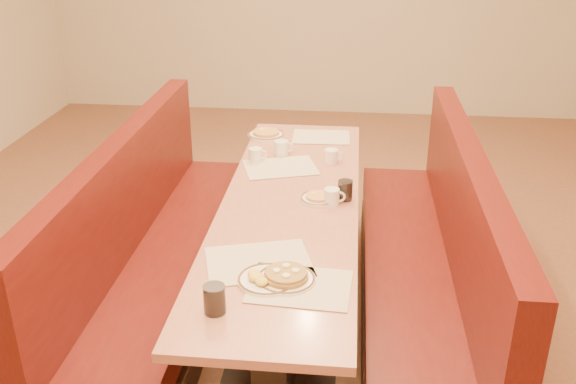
# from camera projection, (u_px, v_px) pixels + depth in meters

# --- Properties ---
(ground) EXTENTS (8.00, 8.00, 0.00)m
(ground) POSITION_uv_depth(u_px,v_px,m) (290.00, 323.00, 3.60)
(ground) COLOR #9E6647
(ground) RESTS_ON ground
(diner_table) EXTENTS (0.70, 2.50, 0.75)m
(diner_table) POSITION_uv_depth(u_px,v_px,m) (290.00, 266.00, 3.45)
(diner_table) COLOR black
(diner_table) RESTS_ON ground
(booth_left) EXTENTS (0.55, 2.50, 1.05)m
(booth_left) POSITION_uv_depth(u_px,v_px,m) (157.00, 261.00, 3.52)
(booth_left) COLOR #4C3326
(booth_left) RESTS_ON ground
(booth_right) EXTENTS (0.55, 2.50, 1.05)m
(booth_right) POSITION_uv_depth(u_px,v_px,m) (427.00, 275.00, 3.38)
(booth_right) COLOR #4C3326
(booth_right) RESTS_ON ground
(placemat_near_left) EXTENTS (0.52, 0.44, 0.00)m
(placemat_near_left) POSITION_uv_depth(u_px,v_px,m) (259.00, 262.00, 2.75)
(placemat_near_left) COLOR beige
(placemat_near_left) RESTS_ON diner_table
(placemat_near_right) EXTENTS (0.42, 0.33, 0.00)m
(placemat_near_right) POSITION_uv_depth(u_px,v_px,m) (300.00, 286.00, 2.57)
(placemat_near_right) COLOR beige
(placemat_near_right) RESTS_ON diner_table
(placemat_far_left) EXTENTS (0.48, 0.41, 0.00)m
(placemat_far_left) POSITION_uv_depth(u_px,v_px,m) (280.00, 167.00, 3.72)
(placemat_far_left) COLOR beige
(placemat_far_left) RESTS_ON diner_table
(placemat_far_right) EXTENTS (0.38, 0.29, 0.00)m
(placemat_far_right) POSITION_uv_depth(u_px,v_px,m) (321.00, 137.00, 4.20)
(placemat_far_right) COLOR beige
(placemat_far_right) RESTS_ON diner_table
(pancake_plate) EXTENTS (0.24, 0.24, 0.05)m
(pancake_plate) POSITION_uv_depth(u_px,v_px,m) (286.00, 277.00, 2.61)
(pancake_plate) COLOR white
(pancake_plate) RESTS_ON diner_table
(eggs_plate) EXTENTS (0.24, 0.24, 0.05)m
(eggs_plate) POSITION_uv_depth(u_px,v_px,m) (266.00, 279.00, 2.60)
(eggs_plate) COLOR white
(eggs_plate) RESTS_ON diner_table
(extra_plate_mid) EXTENTS (0.19, 0.19, 0.04)m
(extra_plate_mid) POSITION_uv_depth(u_px,v_px,m) (319.00, 198.00, 3.31)
(extra_plate_mid) COLOR white
(extra_plate_mid) RESTS_ON diner_table
(extra_plate_far) EXTENTS (0.24, 0.24, 0.05)m
(extra_plate_far) POSITION_uv_depth(u_px,v_px,m) (266.00, 134.00, 4.21)
(extra_plate_far) COLOR white
(extra_plate_far) RESTS_ON diner_table
(coffee_mug_a) EXTENTS (0.11, 0.08, 0.08)m
(coffee_mug_a) POSITION_uv_depth(u_px,v_px,m) (332.00, 196.00, 3.26)
(coffee_mug_a) COLOR white
(coffee_mug_a) RESTS_ON diner_table
(coffee_mug_b) EXTENTS (0.11, 0.08, 0.08)m
(coffee_mug_b) POSITION_uv_depth(u_px,v_px,m) (256.00, 155.00, 3.79)
(coffee_mug_b) COLOR white
(coffee_mug_b) RESTS_ON diner_table
(coffee_mug_c) EXTENTS (0.11, 0.08, 0.08)m
(coffee_mug_c) POSITION_uv_depth(u_px,v_px,m) (332.00, 156.00, 3.77)
(coffee_mug_c) COLOR white
(coffee_mug_c) RESTS_ON diner_table
(coffee_mug_d) EXTENTS (0.12, 0.09, 0.09)m
(coffee_mug_d) POSITION_uv_depth(u_px,v_px,m) (282.00, 148.00, 3.89)
(coffee_mug_d) COLOR white
(coffee_mug_d) RESTS_ON diner_table
(soda_tumbler_near) EXTENTS (0.08, 0.08, 0.12)m
(soda_tumbler_near) POSITION_uv_depth(u_px,v_px,m) (215.00, 299.00, 2.39)
(soda_tumbler_near) COLOR black
(soda_tumbler_near) RESTS_ON diner_table
(soda_tumbler_mid) EXTENTS (0.08, 0.08, 0.11)m
(soda_tumbler_mid) POSITION_uv_depth(u_px,v_px,m) (345.00, 190.00, 3.31)
(soda_tumbler_mid) COLOR black
(soda_tumbler_mid) RESTS_ON diner_table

